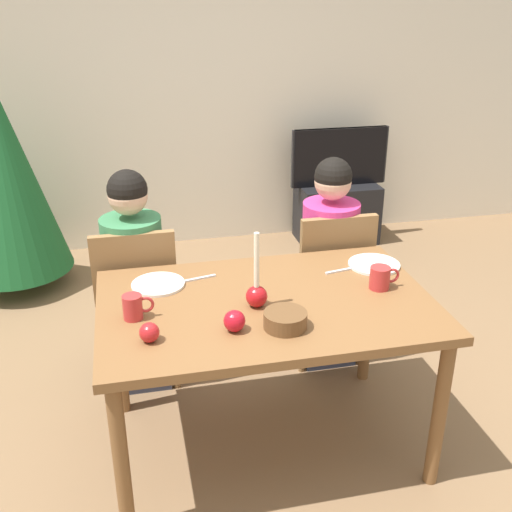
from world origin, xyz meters
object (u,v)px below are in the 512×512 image
at_px(tv, 340,157).
at_px(candle_centerpiece, 257,292).
at_px(chair_right, 330,278).
at_px(apple_near_candle, 149,332).
at_px(apple_by_left_plate, 234,321).
at_px(tv_stand, 336,212).
at_px(christmas_tree, 2,173).
at_px(person_left_child, 136,285).
at_px(plate_left, 158,284).
at_px(plate_right, 374,264).
at_px(mug_right, 381,278).
at_px(bowl_walnuts, 285,320).
at_px(person_right_child, 328,266).
at_px(dining_table, 266,318).
at_px(mug_left, 134,307).
at_px(chair_left, 137,298).

height_order(tv, candle_centerpiece, candle_centerpiece).
xyz_separation_m(chair_right, apple_near_candle, (-1.00, -0.82, 0.28)).
distance_m(apple_near_candle, apple_by_left_plate, 0.32).
bearing_deg(tv_stand, christmas_tree, -172.29).
bearing_deg(person_left_child, plate_left, -76.27).
bearing_deg(apple_by_left_plate, apple_near_candle, -178.69).
bearing_deg(tv, plate_right, -105.40).
height_order(mug_right, apple_by_left_plate, mug_right).
xyz_separation_m(mug_right, bowl_walnuts, (-0.49, -0.23, -0.02)).
height_order(christmas_tree, mug_right, christmas_tree).
distance_m(tv_stand, candle_centerpiece, 2.69).
height_order(chair_right, person_right_child, person_right_child).
bearing_deg(person_left_child, tv, 44.70).
xyz_separation_m(tv_stand, apple_near_candle, (-1.65, -2.51, 0.55)).
bearing_deg(dining_table, tv_stand, 63.46).
distance_m(person_right_child, mug_left, 1.26).
bearing_deg(tv, tv_stand, -90.00).
bearing_deg(person_left_child, dining_table, -50.38).
bearing_deg(tv_stand, plate_left, -127.57).
bearing_deg(dining_table, plate_left, 150.60).
distance_m(person_right_child, christmas_tree, 2.27).
height_order(person_left_child, person_right_child, same).
relative_size(tv, plate_right, 3.25).
xyz_separation_m(tv_stand, mug_left, (-1.69, -2.33, 0.56)).
bearing_deg(person_left_child, tv_stand, 44.68).
bearing_deg(tv_stand, apple_near_candle, -123.21).
bearing_deg(person_left_child, candle_centerpiece, -54.49).
xyz_separation_m(person_right_child, mug_right, (0.01, -0.63, 0.23)).
xyz_separation_m(mug_left, apple_by_left_plate, (0.37, -0.18, -0.01)).
bearing_deg(dining_table, apple_by_left_plate, -130.22).
bearing_deg(tv_stand, tv, 90.00).
xyz_separation_m(candle_centerpiece, apple_by_left_plate, (-0.12, -0.17, -0.02)).
relative_size(tv, apple_near_candle, 10.42).
bearing_deg(chair_right, tv_stand, 69.03).
relative_size(dining_table, person_right_child, 1.19).
distance_m(chair_left, mug_left, 0.70).
distance_m(mug_left, mug_right, 1.06).
distance_m(christmas_tree, mug_left, 2.14).
height_order(person_right_child, christmas_tree, christmas_tree).
bearing_deg(tv_stand, apple_by_left_plate, -117.83).
xyz_separation_m(tv, bowl_walnuts, (-1.13, -2.52, 0.07)).
relative_size(dining_table, mug_left, 11.24).
xyz_separation_m(chair_right, person_left_child, (-1.03, 0.03, 0.06)).
xyz_separation_m(plate_left, apple_near_candle, (-0.06, -0.46, 0.03)).
relative_size(person_left_child, plate_left, 5.00).
xyz_separation_m(mug_left, apple_near_candle, (0.05, -0.19, -0.01)).
relative_size(bowl_walnuts, apple_near_candle, 2.24).
bearing_deg(bowl_walnuts, tv, 65.95).
relative_size(candle_centerpiece, mug_right, 2.42).
bearing_deg(chair_right, candle_centerpiece, -130.60).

